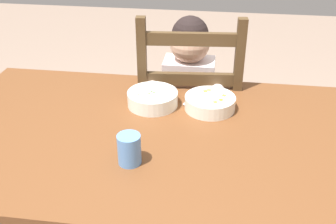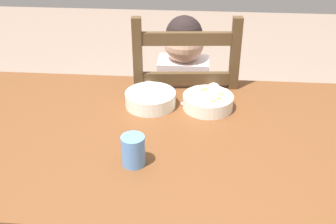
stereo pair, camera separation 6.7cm
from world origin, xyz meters
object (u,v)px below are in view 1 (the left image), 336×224
dining_chair (188,122)px  drinking_cup (129,149)px  spoon (194,105)px  dining_table (157,155)px  bowl_of_carrots (210,102)px  bowl_of_peas (153,98)px  child_figure (188,91)px

dining_chair → drinking_cup: bearing=-100.1°
spoon → dining_table: bearing=-118.0°
bowl_of_carrots → bowl_of_peas: bearing=-180.0°
dining_table → child_figure: 0.48m
child_figure → drinking_cup: (-0.11, -0.65, 0.13)m
dining_table → spoon: size_ratio=10.96×
dining_chair → spoon: dining_chair is taller
dining_chair → child_figure: size_ratio=1.04×
dining_chair → child_figure: bearing=-140.3°
dining_table → drinking_cup: drinking_cup is taller
bowl_of_peas → drinking_cup: (-0.01, -0.36, 0.02)m
child_figure → bowl_of_carrots: child_figure is taller
bowl_of_carrots → dining_table: bearing=-131.5°
bowl_of_peas → child_figure: bearing=70.0°
bowl_of_peas → drinking_cup: drinking_cup is taller
child_figure → bowl_of_peas: size_ratio=5.18×
child_figure → bowl_of_peas: (-0.11, -0.29, 0.11)m
dining_table → bowl_of_carrots: 0.28m
dining_table → child_figure: bearing=82.9°
dining_table → child_figure: (0.06, 0.48, 0.01)m
bowl_of_peas → bowl_of_carrots: bowl_of_peas is taller
spoon → drinking_cup: (-0.16, -0.37, 0.04)m
bowl_of_carrots → spoon: size_ratio=1.34×
spoon → bowl_of_carrots: bearing=-13.4°
bowl_of_carrots → dining_chair: bearing=108.9°
dining_chair → bowl_of_carrots: 0.41m
dining_table → spoon: (0.11, 0.20, 0.10)m
child_figure → bowl_of_peas: bearing=-110.0°
dining_chair → bowl_of_carrots: bearing=-71.1°
child_figure → bowl_of_carrots: (0.11, -0.29, 0.11)m
child_figure → drinking_cup: size_ratio=10.25×
child_figure → spoon: (0.05, -0.28, 0.08)m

